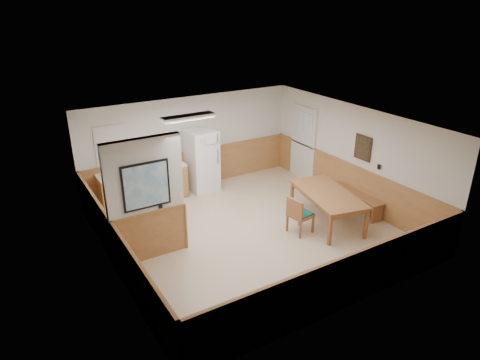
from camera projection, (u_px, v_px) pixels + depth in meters
ground at (250, 232)px, 9.59m from camera, size 6.00×6.00×0.00m
ceiling at (251, 123)px, 8.61m from camera, size 6.00×6.00×0.02m
back_wall at (191, 143)px, 11.46m from camera, size 6.00×0.02×2.50m
right_wall at (353, 156)px, 10.52m from camera, size 0.02×6.00×2.50m
left_wall at (110, 214)px, 7.67m from camera, size 0.02×6.00×2.50m
wainscot_back at (192, 169)px, 11.74m from camera, size 6.00×0.04×1.00m
wainscot_right at (350, 184)px, 10.81m from camera, size 0.04×6.00×1.00m
wainscot_left at (116, 250)px, 7.97m from camera, size 0.04×6.00×1.00m
partition_wall at (146, 202)px, 8.19m from camera, size 1.50×0.20×2.50m
kitchen_counter at (155, 183)px, 10.94m from camera, size 2.20×0.61×1.00m
exterior_door at (303, 143)px, 12.08m from camera, size 0.07×1.02×2.15m
kitchen_window at (112, 145)px, 10.33m from camera, size 0.80×0.04×1.00m
wall_painting at (363, 148)px, 10.15m from camera, size 0.04×0.50×0.60m
fluorescent_fixture at (188, 117)px, 9.27m from camera, size 1.20×0.30×0.09m
refrigerator at (202, 161)px, 11.39m from camera, size 0.77×0.74×1.67m
dining_table at (328, 196)px, 9.75m from camera, size 1.40×2.16×0.75m
dining_bench at (356, 197)px, 10.44m from camera, size 0.41×1.53×0.45m
dining_chair at (298, 213)px, 9.34m from camera, size 0.70×0.52×0.85m
fire_extinguisher at (173, 155)px, 10.98m from camera, size 0.14×0.14×0.50m
soap_bottle at (108, 172)px, 10.19m from camera, size 0.07×0.07×0.19m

